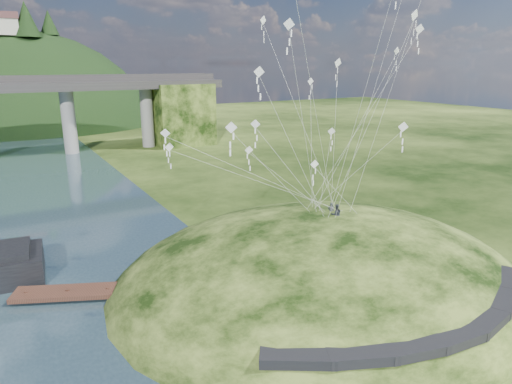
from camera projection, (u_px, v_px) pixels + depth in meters
ground at (250, 314)px, 32.36m from camera, size 320.00×320.00×0.00m
grass_hill at (321, 294)px, 38.29m from camera, size 36.00×32.00×13.00m
footpath at (438, 325)px, 27.27m from camera, size 22.29×5.84×0.83m
wooden_dock at (108, 290)px, 34.85m from camera, size 13.57×7.58×0.99m
kite_flyers at (336, 204)px, 38.21m from camera, size 1.19×1.88×1.89m
kite_swarm at (316, 78)px, 34.75m from camera, size 19.41×17.78×19.25m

